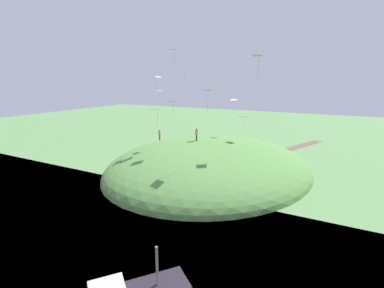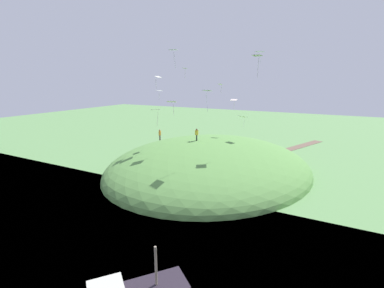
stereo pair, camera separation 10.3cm
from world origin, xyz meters
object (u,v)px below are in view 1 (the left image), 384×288
person_walking_path (197,133)px  kite_9 (259,52)px  kite_3 (174,51)px  kite_5 (243,117)px  person_with_child (160,133)px  kite_2 (172,102)px  kite_4 (207,92)px  kite_8 (258,57)px  mooring_post (212,195)px  kite_6 (234,100)px  kite_10 (155,110)px  kite_1 (158,78)px  kite_0 (220,85)px  kite_11 (185,69)px  kite_7 (159,91)px

person_walking_path → kite_9: bearing=57.2°
kite_3 → kite_5: 13.37m
person_walking_path → person_with_child: person_walking_path is taller
person_walking_path → kite_2: bearing=-48.9°
kite_4 → kite_8: size_ratio=1.15×
mooring_post → person_walking_path: bearing=35.4°
kite_6 → kite_10: (-10.73, 6.56, -0.80)m
mooring_post → kite_3: bearing=65.5°
kite_1 → kite_4: (-0.72, -6.67, -1.45)m
kite_9 → mooring_post: (-9.25, 1.60, -14.43)m
kite_0 → kite_2: size_ratio=0.76×
person_with_child → kite_11: 11.62m
person_with_child → kite_7: kite_7 is taller
kite_1 → kite_2: size_ratio=0.93×
kite_4 → mooring_post: (-2.65, -1.93, -10.09)m
kite_2 → kite_5: kite_2 is taller
kite_1 → kite_10: kite_1 is taller
kite_3 → kite_4: kite_3 is taller
person_walking_path → kite_9: (0.36, -7.92, 10.17)m
kite_4 → kite_6: kite_4 is taller
person_walking_path → mooring_post: size_ratio=1.69×
kite_4 → kite_6: size_ratio=1.55×
kite_10 → kite_4: bearing=-104.8°
mooring_post → kite_2: bearing=59.2°
person_with_child → kite_3: kite_3 is taller
kite_6 → kite_1: bearing=157.5°
kite_1 → kite_6: kite_1 is taller
kite_5 → kite_8: kite_8 is taller
kite_9 → kite_10: (-4.43, 11.70, -6.88)m
person_with_child → kite_4: bearing=-58.0°
person_walking_path → kite_8: (-8.45, -10.08, 8.94)m
kite_5 → kite_10: (-7.46, 9.08, 1.15)m
person_with_child → kite_4: 17.53m
kite_3 → kite_10: kite_3 is taller
kite_5 → kite_4: bearing=174.6°
kite_3 → kite_11: kite_3 is taller
person_walking_path → person_with_child: (3.39, 8.37, -1.37)m
kite_4 → person_walking_path: bearing=35.1°
person_with_child → kite_5: size_ratio=1.12×
kite_9 → kite_10: bearing=110.7°
person_walking_path → kite_10: bearing=-78.3°
kite_1 → kite_10: (1.45, 1.50, -3.99)m
person_with_child → kite_11: size_ratio=1.29×
kite_7 → mooring_post: 15.83m
kite_2 → kite_8: size_ratio=0.88×
kite_2 → kite_6: bearing=-19.1°
person_walking_path → kite_0: kite_0 is taller
kite_6 → kite_4: bearing=-172.9°
person_with_child → kite_2: (-7.88, -7.29, 5.80)m
kite_0 → kite_10: kite_0 is taller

